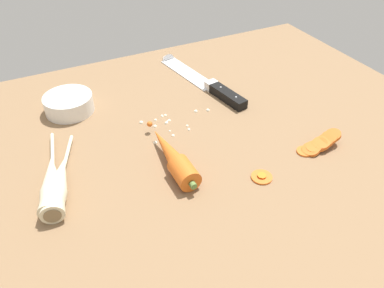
# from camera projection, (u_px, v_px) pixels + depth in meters

# --- Properties ---
(ground_plane) EXTENTS (1.20, 0.90, 0.04)m
(ground_plane) POSITION_uv_depth(u_px,v_px,m) (188.00, 152.00, 0.80)
(ground_plane) COLOR brown
(chefs_knife) EXTENTS (0.09, 0.35, 0.04)m
(chefs_knife) POSITION_uv_depth(u_px,v_px,m) (197.00, 78.00, 0.99)
(chefs_knife) COLOR silver
(chefs_knife) RESTS_ON ground_plane
(whole_carrot) EXTENTS (0.04, 0.22, 0.04)m
(whole_carrot) POSITION_uv_depth(u_px,v_px,m) (173.00, 157.00, 0.72)
(whole_carrot) COLOR #D6601E
(whole_carrot) RESTS_ON ground_plane
(parsnip_front) EXTENTS (0.10, 0.21, 0.04)m
(parsnip_front) POSITION_uv_depth(u_px,v_px,m) (58.00, 184.00, 0.67)
(parsnip_front) COLOR beige
(parsnip_front) RESTS_ON ground_plane
(parsnip_mid_left) EXTENTS (0.06, 0.24, 0.04)m
(parsnip_mid_left) POSITION_uv_depth(u_px,v_px,m) (52.00, 183.00, 0.67)
(parsnip_mid_left) COLOR beige
(parsnip_mid_left) RESTS_ON ground_plane
(carrot_slice_stack) EXTENTS (0.10, 0.04, 0.03)m
(carrot_slice_stack) POSITION_uv_depth(u_px,v_px,m) (319.00, 144.00, 0.77)
(carrot_slice_stack) COLOR #D6601E
(carrot_slice_stack) RESTS_ON ground_plane
(carrot_slice_stray_near) EXTENTS (0.04, 0.04, 0.01)m
(carrot_slice_stray_near) POSITION_uv_depth(u_px,v_px,m) (262.00, 176.00, 0.71)
(carrot_slice_stray_near) COLOR #D6601E
(carrot_slice_stray_near) RESTS_ON ground_plane
(prep_bowl) EXTENTS (0.11, 0.11, 0.04)m
(prep_bowl) POSITION_uv_depth(u_px,v_px,m) (69.00, 103.00, 0.87)
(prep_bowl) COLOR white
(prep_bowl) RESTS_ON ground_plane
(mince_crumbs) EXTENTS (0.16, 0.09, 0.01)m
(mince_crumbs) POSITION_uv_depth(u_px,v_px,m) (171.00, 122.00, 0.84)
(mince_crumbs) COLOR silver
(mince_crumbs) RESTS_ON ground_plane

